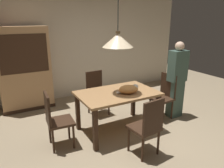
% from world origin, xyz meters
% --- Properties ---
extents(ground, '(10.00, 10.00, 0.00)m').
position_xyz_m(ground, '(0.00, 0.00, 0.00)').
color(ground, '#998466').
extents(back_wall, '(6.40, 0.10, 2.90)m').
position_xyz_m(back_wall, '(0.00, 2.65, 1.45)').
color(back_wall, beige).
rests_on(back_wall, ground).
extents(dining_table, '(1.40, 0.90, 0.75)m').
position_xyz_m(dining_table, '(0.00, 0.42, 0.65)').
color(dining_table, '#A87A4C').
rests_on(dining_table, ground).
extents(chair_near_front, '(0.44, 0.44, 0.93)m').
position_xyz_m(chair_near_front, '(0.01, -0.46, 0.51)').
color(chair_near_front, '#382316').
rests_on(chair_near_front, ground).
extents(chair_right_side, '(0.44, 0.44, 0.93)m').
position_xyz_m(chair_right_side, '(1.13, 0.43, 0.51)').
color(chair_right_side, '#382316').
rests_on(chair_right_side, ground).
extents(chair_left_side, '(0.43, 0.43, 0.93)m').
position_xyz_m(chair_left_side, '(-1.13, 0.43, 0.51)').
color(chair_left_side, '#382316').
rests_on(chair_left_side, ground).
extents(chair_far_back, '(0.43, 0.43, 0.93)m').
position_xyz_m(chair_far_back, '(-0.01, 1.30, 0.51)').
color(chair_far_back, '#382316').
rests_on(chair_far_back, ground).
extents(cat_sleeping, '(0.41, 0.32, 0.16)m').
position_xyz_m(cat_sleeping, '(0.15, 0.28, 0.83)').
color(cat_sleeping, '#E59951').
rests_on(cat_sleeping, dining_table).
extents(pendant_lamp, '(0.52, 0.52, 1.30)m').
position_xyz_m(pendant_lamp, '(0.00, 0.42, 1.66)').
color(pendant_lamp, beige).
extents(hutch_bookcase, '(1.12, 0.45, 1.85)m').
position_xyz_m(hutch_bookcase, '(-1.29, 2.32, 0.89)').
color(hutch_bookcase, tan).
rests_on(hutch_bookcase, ground).
extents(person_standing, '(0.36, 0.22, 1.58)m').
position_xyz_m(person_standing, '(1.37, 0.37, 0.79)').
color(person_standing, '#3D564C').
rests_on(person_standing, ground).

